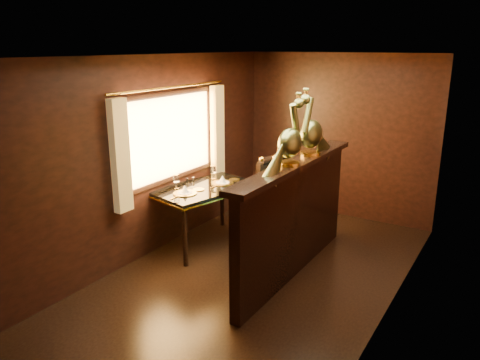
{
  "coord_description": "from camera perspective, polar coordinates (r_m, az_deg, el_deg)",
  "views": [
    {
      "loc": [
        2.43,
        -4.32,
        2.61
      ],
      "look_at": [
        -0.33,
        0.16,
        1.08
      ],
      "focal_mm": 35.0,
      "sensor_mm": 36.0,
      "label": 1
    }
  ],
  "objects": [
    {
      "name": "chair_left",
      "position": [
        5.75,
        3.68,
        -2.93
      ],
      "size": [
        0.65,
        0.66,
        1.4
      ],
      "rotation": [
        0.0,
        0.0,
        0.34
      ],
      "color": "black",
      "rests_on": "ground"
    },
    {
      "name": "chair_right",
      "position": [
        6.07,
        3.26,
        -2.43
      ],
      "size": [
        0.56,
        0.58,
        1.3
      ],
      "rotation": [
        0.0,
        0.0,
        -0.22
      ],
      "color": "black",
      "rests_on": "ground"
    },
    {
      "name": "partition",
      "position": [
        5.43,
        6.64,
        -4.39
      ],
      "size": [
        0.26,
        2.7,
        1.36
      ],
      "color": "black",
      "rests_on": "ground"
    },
    {
      "name": "dining_table",
      "position": [
        6.2,
        -4.33,
        -1.49
      ],
      "size": [
        1.13,
        1.52,
        1.01
      ],
      "rotation": [
        0.0,
        0.0,
        -0.25
      ],
      "color": "black",
      "rests_on": "ground"
    },
    {
      "name": "peacock_right",
      "position": [
        5.49,
        8.72,
        7.08
      ],
      "size": [
        0.25,
        0.67,
        0.8
      ],
      "primitive_type": null,
      "color": "#1B5336",
      "rests_on": "partition"
    },
    {
      "name": "room_shell",
      "position": [
        5.12,
        1.48,
        4.61
      ],
      "size": [
        3.04,
        5.04,
        2.52
      ],
      "color": "black",
      "rests_on": "ground"
    },
    {
      "name": "ground",
      "position": [
        5.61,
        2.04,
        -11.57
      ],
      "size": [
        5.0,
        5.0,
        0.0
      ],
      "primitive_type": "plane",
      "color": "black",
      "rests_on": "ground"
    },
    {
      "name": "peacock_left",
      "position": [
        4.98,
        6.14,
        6.07
      ],
      "size": [
        0.24,
        0.64,
        0.76
      ],
      "primitive_type": null,
      "color": "#1B5336",
      "rests_on": "partition"
    }
  ]
}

